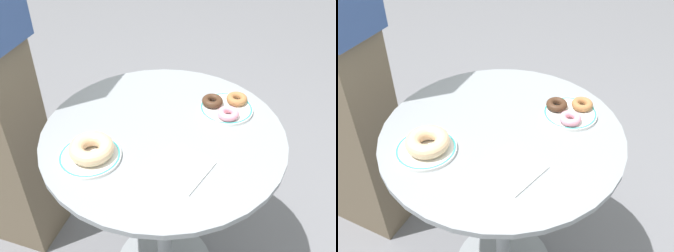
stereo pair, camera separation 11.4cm
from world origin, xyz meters
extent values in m
cylinder|color=gray|center=(0.00, 0.00, 0.72)|extent=(0.74, 0.74, 0.02)
cylinder|color=gray|center=(0.00, 0.00, 0.37)|extent=(0.06, 0.06, 0.69)
cylinder|color=white|center=(-0.23, 0.02, 0.73)|extent=(0.18, 0.18, 0.01)
torus|color=#38B2A8|center=(-0.23, 0.02, 0.74)|extent=(0.17, 0.17, 0.01)
cylinder|color=white|center=(0.23, -0.02, 0.73)|extent=(0.17, 0.17, 0.01)
torus|color=#38B2A8|center=(0.23, -0.02, 0.74)|extent=(0.17, 0.17, 0.01)
torus|color=#E0B789|center=(-0.23, 0.02, 0.76)|extent=(0.17, 0.17, 0.04)
torus|color=#A36B3D|center=(0.28, -0.02, 0.75)|extent=(0.07, 0.07, 0.02)
torus|color=#422819|center=(0.21, 0.02, 0.75)|extent=(0.09, 0.09, 0.02)
torus|color=pink|center=(0.20, -0.06, 0.75)|extent=(0.07, 0.07, 0.02)
cube|color=white|center=(-0.05, -0.16, 0.73)|extent=(0.18, 0.18, 0.01)
cube|color=brown|center=(-0.42, 0.55, 0.47)|extent=(0.39, 0.42, 0.93)
camera|label=1|loc=(-0.50, -0.76, 1.49)|focal=41.92mm
camera|label=2|loc=(-0.40, -0.82, 1.49)|focal=41.92mm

